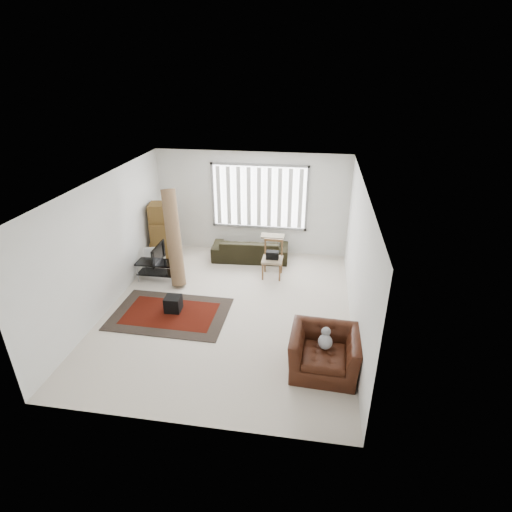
{
  "coord_description": "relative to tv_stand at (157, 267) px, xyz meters",
  "views": [
    {
      "loc": [
        1.65,
        -6.89,
        4.64
      ],
      "look_at": [
        0.5,
        0.49,
        1.05
      ],
      "focal_mm": 28.0,
      "sensor_mm": 36.0,
      "label": 1
    }
  ],
  "objects": [
    {
      "name": "room",
      "position": [
        1.98,
        -0.51,
        1.42
      ],
      "size": [
        6.0,
        6.02,
        2.71
      ],
      "color": "beige",
      "rests_on": "ground"
    },
    {
      "name": "moving_boxes",
      "position": [
        -0.2,
        1.04,
        0.38
      ],
      "size": [
        0.71,
        0.66,
        1.54
      ],
      "color": "brown",
      "rests_on": "ground"
    },
    {
      "name": "subwoofer",
      "position": [
        0.83,
        -1.25,
        -0.16
      ],
      "size": [
        0.33,
        0.33,
        0.32
      ],
      "primitive_type": "cube",
      "rotation": [
        0.0,
        0.0,
        0.04
      ],
      "color": "black",
      "rests_on": "persian_rug"
    },
    {
      "name": "sofa",
      "position": [
        1.99,
        1.43,
        0.04
      ],
      "size": [
        2.01,
        0.97,
        0.75
      ],
      "primitive_type": "imported",
      "rotation": [
        0.0,
        0.0,
        3.21
      ],
      "color": "black",
      "rests_on": "ground"
    },
    {
      "name": "white_flatpack",
      "position": [
        -0.2,
        0.39,
        -0.02
      ],
      "size": [
        0.52,
        0.3,
        0.63
      ],
      "primitive_type": "cube",
      "rotation": [
        -0.18,
        0.0,
        0.25
      ],
      "color": "silver",
      "rests_on": "ground"
    },
    {
      "name": "tv_stand",
      "position": [
        0.0,
        0.0,
        0.0
      ],
      "size": [
        0.93,
        0.42,
        0.47
      ],
      "color": "black",
      "rests_on": "ground"
    },
    {
      "name": "armchair",
      "position": [
        3.9,
        -2.56,
        0.08
      ],
      "size": [
        1.17,
        1.03,
        0.83
      ],
      "rotation": [
        0.0,
        0.0,
        -0.05
      ],
      "color": "#3A170B",
      "rests_on": "ground"
    },
    {
      "name": "persian_rug",
      "position": [
        0.8,
        -1.37,
        -0.33
      ],
      "size": [
        2.35,
        1.59,
        0.02
      ],
      "color": "black",
      "rests_on": "ground"
    },
    {
      "name": "tv",
      "position": [
        -0.0,
        0.0,
        0.35
      ],
      "size": [
        0.1,
        0.75,
        0.43
      ],
      "primitive_type": "imported",
      "rotation": [
        0.0,
        0.0,
        1.57
      ],
      "color": "black",
      "rests_on": "tv_stand"
    },
    {
      "name": "rolled_rug",
      "position": [
        0.46,
        0.05,
        0.75
      ],
      "size": [
        0.73,
        1.05,
        2.18
      ],
      "primitive_type": "cylinder",
      "rotation": [
        -0.32,
        0.0,
        0.44
      ],
      "color": "brown",
      "rests_on": "ground"
    },
    {
      "name": "side_chair",
      "position": [
        2.67,
        0.59,
        0.16
      ],
      "size": [
        0.48,
        0.48,
        0.89
      ],
      "rotation": [
        0.0,
        0.0,
        -0.01
      ],
      "color": "#826F55",
      "rests_on": "ground"
    }
  ]
}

